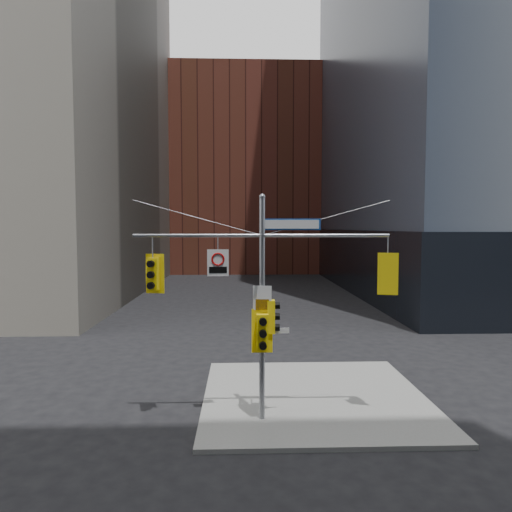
{
  "coord_description": "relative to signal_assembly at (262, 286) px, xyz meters",
  "views": [
    {
      "loc": [
        -0.67,
        -12.21,
        6.25
      ],
      "look_at": [
        -0.19,
        2.0,
        5.36
      ],
      "focal_mm": 32.0,
      "sensor_mm": 36.0,
      "label": 1
    }
  ],
  "objects": [
    {
      "name": "regulatory_sign_arm",
      "position": [
        -1.38,
        -0.02,
        0.76
      ],
      "size": [
        0.67,
        0.1,
        0.84
      ],
      "rotation": [
        0.0,
        0.0,
        0.07
      ],
      "color": "silver",
      "rests_on": "ground"
    },
    {
      "name": "traffic_light_west_arm",
      "position": [
        -3.4,
        0.01,
        0.38
      ],
      "size": [
        0.59,
        0.53,
        1.25
      ],
      "rotation": [
        0.0,
        0.0,
        -0.19
      ],
      "color": "yellow",
      "rests_on": "ground"
    },
    {
      "name": "brick_midrise",
      "position": [
        0.0,
        56.01,
        9.58
      ],
      "size": [
        26.0,
        20.0,
        28.0
      ],
      "primitive_type": "cube",
      "color": "maroon",
      "rests_on": "ground"
    },
    {
      "name": "signal_assembly",
      "position": [
        0.0,
        0.0,
        0.0
      ],
      "size": [
        8.0,
        0.8,
        7.3
      ],
      "color": "gray",
      "rests_on": "ground"
    },
    {
      "name": "ground",
      "position": [
        0.0,
        -1.99,
        -4.42
      ],
      "size": [
        160.0,
        160.0,
        0.0
      ],
      "primitive_type": "plane",
      "color": "black",
      "rests_on": "ground"
    },
    {
      "name": "regulatory_sign_pole",
      "position": [
        0.0,
        -0.11,
        -0.38
      ],
      "size": [
        0.58,
        0.08,
        0.76
      ],
      "rotation": [
        0.0,
        0.0,
        -0.08
      ],
      "color": "silver",
      "rests_on": "ground"
    },
    {
      "name": "street_blade_ns",
      "position": [
        0.0,
        0.46,
        -1.73
      ],
      "size": [
        0.06,
        0.84,
        0.17
      ],
      "rotation": [
        0.0,
        0.0,
        -0.03
      ],
      "color": "#145926",
      "rests_on": "ground"
    },
    {
      "name": "traffic_light_pole_side",
      "position": [
        0.32,
        0.01,
        -0.98
      ],
      "size": [
        0.4,
        0.34,
        1.04
      ],
      "rotation": [
        0.0,
        0.0,
        1.56
      ],
      "color": "yellow",
      "rests_on": "ground"
    },
    {
      "name": "street_sign_blade",
      "position": [
        0.91,
        0.0,
        1.93
      ],
      "size": [
        1.84,
        0.09,
        0.36
      ],
      "rotation": [
        0.0,
        0.0,
        -0.02
      ],
      "color": "navy",
      "rests_on": "ground"
    },
    {
      "name": "traffic_light_east_arm",
      "position": [
        3.97,
        0.0,
        0.38
      ],
      "size": [
        0.62,
        0.57,
        1.32
      ],
      "rotation": [
        0.0,
        0.0,
        2.9
      ],
      "color": "yellow",
      "rests_on": "ground"
    },
    {
      "name": "traffic_light_pole_front",
      "position": [
        -0.0,
        -0.27,
        -1.41
      ],
      "size": [
        0.66,
        0.52,
        1.39
      ],
      "rotation": [
        0.0,
        0.0,
        0.02
      ],
      "color": "yellow",
      "rests_on": "ground"
    },
    {
      "name": "street_blade_ew",
      "position": [
        0.45,
        0.01,
        -1.43
      ],
      "size": [
        0.83,
        0.11,
        0.17
      ],
      "rotation": [
        0.0,
        0.0,
        0.1
      ],
      "color": "silver",
      "rests_on": "ground"
    },
    {
      "name": "sidewalk_corner",
      "position": [
        2.0,
        2.01,
        -4.34
      ],
      "size": [
        8.0,
        8.0,
        0.15
      ],
      "primitive_type": "cube",
      "color": "gray",
      "rests_on": "ground"
    }
  ]
}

